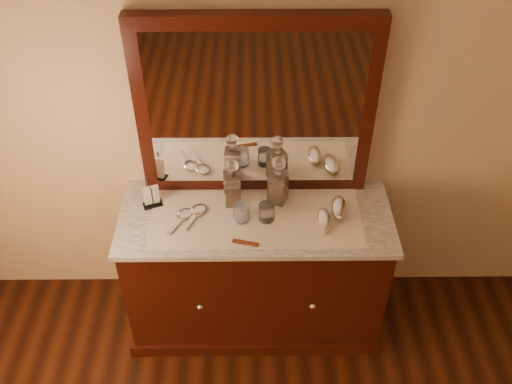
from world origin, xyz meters
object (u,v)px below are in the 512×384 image
mirror_frame (255,109)px  pin_dish (241,218)px  dresser_cabinet (256,271)px  napkin_rack (152,196)px  decanter_right (278,184)px  brush_far (339,208)px  brush_near (324,221)px  comb (246,243)px  decanter_left (232,186)px  hand_mirror_outer (183,217)px  hand_mirror_inner (197,212)px

mirror_frame → pin_dish: mirror_frame is taller
dresser_cabinet → pin_dish: pin_dish is taller
napkin_rack → decanter_right: size_ratio=0.52×
brush_far → brush_near: bearing=-133.4°
dresser_cabinet → mirror_frame: bearing=90.0°
comb → decanter_left: (-0.07, 0.31, 0.11)m
hand_mirror_outer → napkin_rack: bearing=147.9°
napkin_rack → hand_mirror_inner: (0.24, -0.07, -0.05)m
comb → dresser_cabinet: bearing=90.1°
dresser_cabinet → mirror_frame: 0.97m
hand_mirror_outer → mirror_frame: bearing=34.7°
dresser_cabinet → hand_mirror_inner: 0.55m
mirror_frame → decanter_right: 0.42m
mirror_frame → decanter_right: (0.12, -0.13, -0.38)m
dresser_cabinet → comb: comb is taller
mirror_frame → comb: 0.67m
decanter_right → hand_mirror_outer: bearing=-165.1°
brush_far → hand_mirror_inner: brush_far is taller
dresser_cabinet → brush_far: bearing=2.7°
brush_near → brush_far: bearing=46.6°
dresser_cabinet → brush_far: 0.64m
decanter_right → hand_mirror_inner: 0.45m
mirror_frame → decanter_left: size_ratio=4.08×
comb → brush_near: (0.40, 0.13, 0.02)m
brush_near → decanter_right: bearing=141.3°
dresser_cabinet → napkin_rack: 0.75m
brush_far → hand_mirror_inner: size_ratio=0.86×
dresser_cabinet → napkin_rack: napkin_rack is taller
brush_near → napkin_rack: bearing=170.0°
napkin_rack → decanter_left: (0.43, 0.01, 0.06)m
napkin_rack → dresser_cabinet: bearing=-9.0°
napkin_rack → decanter_left: 0.43m
mirror_frame → hand_mirror_inner: mirror_frame is taller
comb → decanter_right: (0.17, 0.32, 0.11)m
decanter_right → brush_far: size_ratio=1.59×
decanter_left → brush_far: 0.57m
dresser_cabinet → brush_near: (0.35, -0.07, 0.47)m
brush_near → hand_mirror_inner: size_ratio=0.80×
decanter_left → hand_mirror_inner: 0.23m
decanter_left → brush_far: size_ratio=1.59×
pin_dish → hand_mirror_inner: (-0.23, 0.04, 0.00)m
decanter_right → brush_far: 0.34m
pin_dish → napkin_rack: (-0.47, 0.12, 0.05)m
decanter_left → comb: bearing=-76.9°
mirror_frame → decanter_left: 0.43m
pin_dish → decanter_left: (-0.04, 0.13, 0.11)m
pin_dish → hand_mirror_outer: bearing=178.1°
decanter_right → hand_mirror_inner: size_ratio=1.37×
dresser_cabinet → hand_mirror_outer: size_ratio=6.53×
dresser_cabinet → decanter_left: (-0.12, 0.10, 0.56)m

